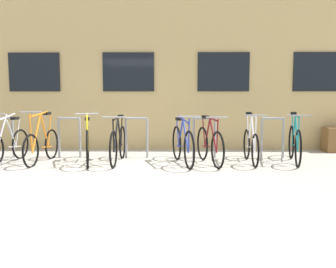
# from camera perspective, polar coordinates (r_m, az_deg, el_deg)

# --- Properties ---
(ground_plane) EXTENTS (42.00, 42.00, 0.00)m
(ground_plane) POSITION_cam_1_polar(r_m,az_deg,el_deg) (6.23, -9.85, -6.71)
(ground_plane) COLOR #B2ADA0
(storefront_building) EXTENTS (28.00, 6.22, 6.18)m
(storefront_building) POSITION_cam_1_polar(r_m,az_deg,el_deg) (12.43, -4.51, 13.96)
(storefront_building) COLOR tan
(storefront_building) RESTS_ON ground
(bike_rack) EXTENTS (6.52, 0.05, 0.91)m
(bike_rack) POSITION_cam_1_polar(r_m,az_deg,el_deg) (7.96, -5.02, 0.02)
(bike_rack) COLOR gray
(bike_rack) RESTS_ON ground
(bicycle_black) EXTENTS (0.44, 1.81, 1.00)m
(bicycle_black) POSITION_cam_1_polar(r_m,az_deg,el_deg) (7.45, -7.92, -1.52)
(bicycle_black) COLOR black
(bicycle_black) RESTS_ON ground
(bicycle_silver) EXTENTS (0.44, 1.63, 1.06)m
(bicycle_silver) POSITION_cam_1_polar(r_m,az_deg,el_deg) (8.13, -24.12, -1.53)
(bicycle_silver) COLOR black
(bicycle_silver) RESTS_ON ground
(bicycle_orange) EXTENTS (0.44, 1.66, 1.10)m
(bicycle_orange) POSITION_cam_1_polar(r_m,az_deg,el_deg) (7.83, -19.44, -1.55)
(bicycle_orange) COLOR black
(bicycle_orange) RESTS_ON ground
(bicycle_teal) EXTENTS (0.49, 1.75, 1.05)m
(bicycle_teal) POSITION_cam_1_polar(r_m,az_deg,el_deg) (7.89, 19.51, -1.34)
(bicycle_teal) COLOR black
(bicycle_teal) RESTS_ON ground
(bicycle_maroon) EXTENTS (0.52, 1.68, 1.00)m
(bicycle_maroon) POSITION_cam_1_polar(r_m,az_deg,el_deg) (7.33, 6.63, -1.65)
(bicycle_maroon) COLOR black
(bicycle_maroon) RESTS_ON ground
(bicycle_white) EXTENTS (0.44, 1.63, 1.05)m
(bicycle_white) POSITION_cam_1_polar(r_m,az_deg,el_deg) (7.59, 13.03, -1.61)
(bicycle_white) COLOR black
(bicycle_white) RESTS_ON ground
(bicycle_blue) EXTENTS (0.53, 1.78, 1.02)m
(bicycle_blue) POSITION_cam_1_polar(r_m,az_deg,el_deg) (7.26, 2.32, -1.64)
(bicycle_blue) COLOR black
(bicycle_blue) RESTS_ON ground
(bicycle_yellow) EXTENTS (0.53, 1.71, 1.07)m
(bicycle_yellow) POSITION_cam_1_polar(r_m,az_deg,el_deg) (7.47, -12.69, -1.54)
(bicycle_yellow) COLOR black
(bicycle_yellow) RESTS_ON ground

